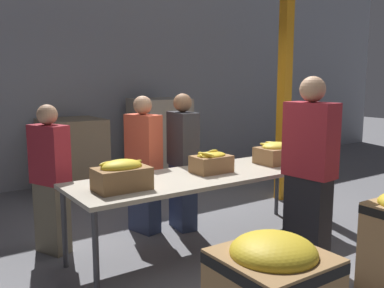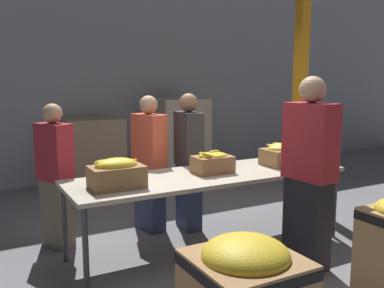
{
  "view_description": "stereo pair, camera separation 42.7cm",
  "coord_description": "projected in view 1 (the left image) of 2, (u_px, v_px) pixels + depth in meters",
  "views": [
    {
      "loc": [
        -2.58,
        -3.45,
        1.78
      ],
      "look_at": [
        -0.19,
        0.04,
        1.12
      ],
      "focal_mm": 40.0,
      "sensor_mm": 36.0,
      "label": 1
    },
    {
      "loc": [
        -2.21,
        -3.68,
        1.78
      ],
      "look_at": [
        -0.19,
        0.04,
        1.12
      ],
      "focal_mm": 40.0,
      "sensor_mm": 36.0,
      "label": 2
    }
  ],
  "objects": [
    {
      "name": "wall_back",
      "position": [
        81.0,
        64.0,
        7.16
      ],
      "size": [
        16.0,
        0.08,
        4.0
      ],
      "color": "#9399A3",
      "rests_on": "ground_plane"
    },
    {
      "name": "ground_plane",
      "position": [
        208.0,
        247.0,
        4.53
      ],
      "size": [
        30.0,
        30.0,
        0.0
      ],
      "primitive_type": "plane",
      "color": "slate"
    },
    {
      "name": "banana_box_0",
      "position": [
        122.0,
        175.0,
        3.73
      ],
      "size": [
        0.47,
        0.31,
        0.27
      ],
      "color": "olive",
      "rests_on": "sorting_table"
    },
    {
      "name": "banana_box_1",
      "position": [
        211.0,
        162.0,
        4.42
      ],
      "size": [
        0.4,
        0.31,
        0.24
      ],
      "color": "olive",
      "rests_on": "sorting_table"
    },
    {
      "name": "pallet_stack_1",
      "position": [
        73.0,
        156.0,
        6.68
      ],
      "size": [
        0.97,
        0.97,
        1.15
      ],
      "color": "olive",
      "rests_on": "ground_plane"
    },
    {
      "name": "banana_box_2",
      "position": [
        276.0,
        153.0,
        4.89
      ],
      "size": [
        0.43,
        0.33,
        0.25
      ],
      "color": "olive",
      "rests_on": "sorting_table"
    },
    {
      "name": "volunteer_0",
      "position": [
        51.0,
        180.0,
        4.3
      ],
      "size": [
        0.35,
        0.45,
        1.52
      ],
      "rotation": [
        0.0,
        0.0,
        -1.17
      ],
      "color": "#6B604C",
      "rests_on": "ground_plane"
    },
    {
      "name": "sorting_table",
      "position": [
        209.0,
        178.0,
        4.41
      ],
      "size": [
        2.91,
        0.89,
        0.8
      ],
      "color": "#B2A893",
      "rests_on": "ground_plane"
    },
    {
      "name": "volunteer_1",
      "position": [
        309.0,
        172.0,
        4.05
      ],
      "size": [
        0.29,
        0.5,
        1.79
      ],
      "rotation": [
        0.0,
        0.0,
        1.67
      ],
      "color": "black",
      "rests_on": "ground_plane"
    },
    {
      "name": "pallet_stack_0",
      "position": [
        160.0,
        141.0,
        7.36
      ],
      "size": [
        0.93,
        0.93,
        1.42
      ],
      "color": "olive",
      "rests_on": "ground_plane"
    },
    {
      "name": "volunteer_3",
      "position": [
        183.0,
        163.0,
        4.99
      ],
      "size": [
        0.26,
        0.45,
        1.6
      ],
      "rotation": [
        0.0,
        0.0,
        -1.68
      ],
      "color": "#2D3856",
      "rests_on": "ground_plane"
    },
    {
      "name": "support_pillar",
      "position": [
        285.0,
        62.0,
        6.04
      ],
      "size": [
        0.15,
        0.15,
        4.0
      ],
      "color": "orange",
      "rests_on": "ground_plane"
    },
    {
      "name": "volunteer_2",
      "position": [
        144.0,
        165.0,
        4.89
      ],
      "size": [
        0.31,
        0.46,
        1.58
      ],
      "rotation": [
        0.0,
        0.0,
        -1.33
      ],
      "color": "#2D3856",
      "rests_on": "ground_plane"
    }
  ]
}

